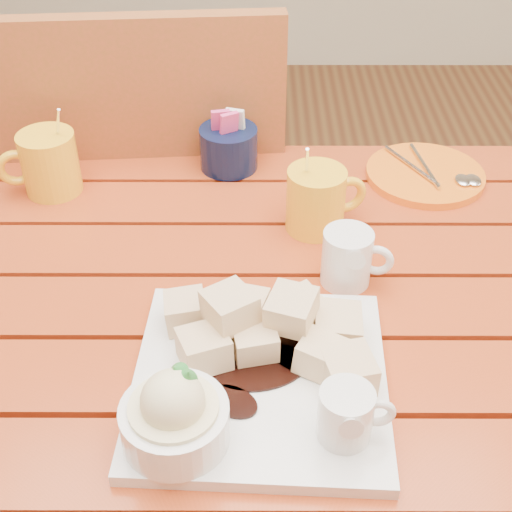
{
  "coord_description": "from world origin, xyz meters",
  "views": [
    {
      "loc": [
        0.02,
        -0.65,
        1.34
      ],
      "look_at": [
        0.02,
        0.01,
        0.82
      ],
      "focal_mm": 50.0,
      "sensor_mm": 36.0,
      "label": 1
    }
  ],
  "objects_px": {
    "coffee_mug_left": "(48,162)",
    "orange_saucer": "(426,175)",
    "chair_far": "(157,214)",
    "table": "(243,365)",
    "coffee_mug_right": "(318,199)",
    "dessert_plate": "(246,376)"
  },
  "relations": [
    {
      "from": "table",
      "to": "orange_saucer",
      "type": "distance_m",
      "value": 0.42
    },
    {
      "from": "orange_saucer",
      "to": "chair_far",
      "type": "xyz_separation_m",
      "value": [
        -0.46,
        0.2,
        -0.21
      ]
    },
    {
      "from": "coffee_mug_right",
      "to": "chair_far",
      "type": "height_order",
      "value": "chair_far"
    },
    {
      "from": "coffee_mug_right",
      "to": "orange_saucer",
      "type": "bearing_deg",
      "value": 18.57
    },
    {
      "from": "dessert_plate",
      "to": "coffee_mug_right",
      "type": "distance_m",
      "value": 0.32
    },
    {
      "from": "coffee_mug_right",
      "to": "chair_far",
      "type": "distance_m",
      "value": 0.5
    },
    {
      "from": "coffee_mug_left",
      "to": "chair_far",
      "type": "distance_m",
      "value": 0.36
    },
    {
      "from": "table",
      "to": "coffee_mug_right",
      "type": "bearing_deg",
      "value": 58.65
    },
    {
      "from": "dessert_plate",
      "to": "chair_far",
      "type": "height_order",
      "value": "chair_far"
    },
    {
      "from": "coffee_mug_right",
      "to": "chair_far",
      "type": "xyz_separation_m",
      "value": [
        -0.28,
        0.33,
        -0.25
      ]
    },
    {
      "from": "table",
      "to": "orange_saucer",
      "type": "relative_size",
      "value": 6.6
    },
    {
      "from": "coffee_mug_right",
      "to": "orange_saucer",
      "type": "xyz_separation_m",
      "value": [
        0.18,
        0.13,
        -0.04
      ]
    },
    {
      "from": "coffee_mug_right",
      "to": "chair_far",
      "type": "bearing_deg",
      "value": 113.18
    },
    {
      "from": "coffee_mug_right",
      "to": "orange_saucer",
      "type": "height_order",
      "value": "coffee_mug_right"
    },
    {
      "from": "coffee_mug_left",
      "to": "orange_saucer",
      "type": "bearing_deg",
      "value": -13.51
    },
    {
      "from": "table",
      "to": "coffee_mug_left",
      "type": "bearing_deg",
      "value": 138.34
    },
    {
      "from": "dessert_plate",
      "to": "coffee_mug_left",
      "type": "xyz_separation_m",
      "value": [
        -0.3,
        0.4,
        0.02
      ]
    },
    {
      "from": "dessert_plate",
      "to": "table",
      "type": "bearing_deg",
      "value": 92.46
    },
    {
      "from": "table",
      "to": "dessert_plate",
      "type": "height_order",
      "value": "dessert_plate"
    },
    {
      "from": "coffee_mug_left",
      "to": "chair_far",
      "type": "height_order",
      "value": "chair_far"
    },
    {
      "from": "coffee_mug_left",
      "to": "coffee_mug_right",
      "type": "height_order",
      "value": "coffee_mug_left"
    },
    {
      "from": "dessert_plate",
      "to": "coffee_mug_right",
      "type": "xyz_separation_m",
      "value": [
        0.09,
        0.31,
        0.02
      ]
    }
  ]
}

